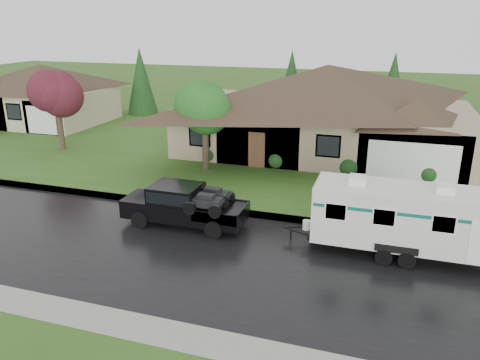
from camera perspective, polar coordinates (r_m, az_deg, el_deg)
name	(u,v)px	position (r m, az deg, el deg)	size (l,w,h in m)	color
ground	(225,234)	(19.49, -1.81, -6.64)	(140.00, 140.00, 0.00)	#30571B
road	(207,256)	(17.82, -4.00, -9.25)	(140.00, 8.00, 0.01)	black
curb	(242,213)	(21.40, 0.21, -3.99)	(140.00, 0.50, 0.15)	gray
lawn	(297,145)	(33.16, 6.95, 4.21)	(140.00, 26.00, 0.15)	#30571B
house_main	(331,99)	(30.97, 10.99, 9.62)	(19.44, 10.80, 6.90)	gray
house_far	(43,89)	(43.01, -22.89, 10.19)	(10.80, 8.64, 5.80)	tan
tree_left_green	(205,106)	(26.64, -4.33, 8.96)	(3.21, 3.21, 5.31)	#382B1E
tree_red	(56,94)	(33.22, -21.50, 9.70)	(3.21, 3.21, 5.31)	#382B1E
shrub_row	(312,162)	(27.27, 8.76, 2.16)	(13.60, 1.00, 1.00)	#143814
pickup_truck	(182,204)	(20.21, -7.09, -2.90)	(5.30, 2.01, 1.77)	black
travel_trailer	(399,216)	(18.29, 18.81, -4.14)	(6.54, 2.30, 2.93)	silver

